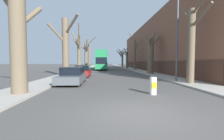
{
  "coord_description": "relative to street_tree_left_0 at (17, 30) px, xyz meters",
  "views": [
    {
      "loc": [
        -1.18,
        -5.17,
        1.83
      ],
      "look_at": [
        0.6,
        25.86,
        0.2
      ],
      "focal_mm": 24.0,
      "sensor_mm": 36.0,
      "label": 1
    }
  ],
  "objects": [
    {
      "name": "parked_car_0",
      "position": [
        2.0,
        4.48,
        -2.89
      ],
      "size": [
        1.89,
        4.34,
        1.42
      ],
      "color": "#4C5156",
      "rests_on": "ground"
    },
    {
      "name": "double_decker_bus",
      "position": [
        4.21,
        28.3,
        -1.02
      ],
      "size": [
        2.62,
        11.38,
        4.47
      ],
      "color": "#1E7F47",
      "rests_on": "ground"
    },
    {
      "name": "street_tree_left_0",
      "position": [
        0.0,
        0.0,
        0.0
      ],
      "size": [
        2.46,
        3.47,
        7.99
      ],
      "color": "brown",
      "rests_on": "ground"
    },
    {
      "name": "street_tree_right_4",
      "position": [
        11.53,
        46.23,
        -0.31
      ],
      "size": [
        4.09,
        3.03,
        7.22
      ],
      "color": "brown",
      "rests_on": "ground"
    },
    {
      "name": "traffic_bollard",
      "position": [
        7.45,
        -0.15,
        -3.06
      ],
      "size": [
        0.37,
        0.39,
        0.98
      ],
      "color": "white",
      "rests_on": "ground"
    },
    {
      "name": "parked_car_1",
      "position": [
        2.0,
        10.78,
        -2.88
      ],
      "size": [
        1.84,
        4.32,
        1.43
      ],
      "color": "maroon",
      "rests_on": "ground"
    },
    {
      "name": "lamp_post",
      "position": [
        11.06,
        4.57,
        0.93
      ],
      "size": [
        1.4,
        0.2,
        8.05
      ],
      "color": "#4C4F54",
      "rests_on": "ground"
    },
    {
      "name": "street_tree_left_4",
      "position": [
        -0.14,
        42.2,
        0.01
      ],
      "size": [
        1.86,
        2.73,
        7.73
      ],
      "color": "brown",
      "rests_on": "ground"
    },
    {
      "name": "street_tree_left_3",
      "position": [
        -0.01,
        32.0,
        0.48
      ],
      "size": [
        5.75,
        3.66,
        8.55
      ],
      "color": "brown",
      "rests_on": "ground"
    },
    {
      "name": "street_tree_right_0",
      "position": [
        11.8,
        3.38,
        0.02
      ],
      "size": [
        1.44,
        4.86,
        7.47
      ],
      "color": "brown",
      "rests_on": "ground"
    },
    {
      "name": "building_facade_right",
      "position": [
        18.38,
        24.29,
        1.44
      ],
      "size": [
        10.08,
        45.69,
        10.0
      ],
      "color": "brown",
      "rests_on": "ground"
    },
    {
      "name": "sidewalk_left",
      "position": [
        -0.41,
        46.77,
        -3.49
      ],
      "size": [
        2.63,
        120.0,
        0.12
      ],
      "primitive_type": "cube",
      "color": "#A39E93",
      "rests_on": "ground"
    },
    {
      "name": "street_tree_right_3",
      "position": [
        11.55,
        35.76,
        -0.76
      ],
      "size": [
        2.31,
        1.54,
        5.99
      ],
      "color": "brown",
      "rests_on": "ground"
    },
    {
      "name": "sidewalk_right",
      "position": [
        12.08,
        46.77,
        -3.49
      ],
      "size": [
        2.63,
        120.0,
        0.12
      ],
      "primitive_type": "cube",
      "color": "#A39E93",
      "rests_on": "ground"
    },
    {
      "name": "street_tree_left_2",
      "position": [
        -0.11,
        21.04,
        0.25
      ],
      "size": [
        2.23,
        3.07,
        9.04
      ],
      "color": "brown",
      "rests_on": "ground"
    },
    {
      "name": "street_tree_left_1",
      "position": [
        -0.09,
        10.74,
        0.38
      ],
      "size": [
        3.96,
        3.69,
        7.51
      ],
      "color": "brown",
      "rests_on": "ground"
    },
    {
      "name": "ground_plane",
      "position": [
        5.83,
        -3.23,
        -3.55
      ],
      "size": [
        300.0,
        300.0,
        0.0
      ],
      "primitive_type": "plane",
      "color": "#4C4947"
    },
    {
      "name": "street_tree_right_1",
      "position": [
        11.75,
        13.81,
        -0.42
      ],
      "size": [
        2.26,
        2.49,
        6.53
      ],
      "color": "brown",
      "rests_on": "ground"
    },
    {
      "name": "street_tree_right_2",
      "position": [
        11.81,
        25.29,
        0.32
      ],
      "size": [
        3.33,
        4.35,
        9.12
      ],
      "color": "brown",
      "rests_on": "ground"
    }
  ]
}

